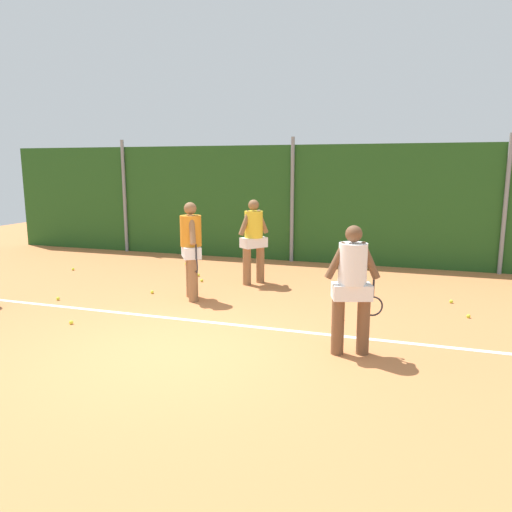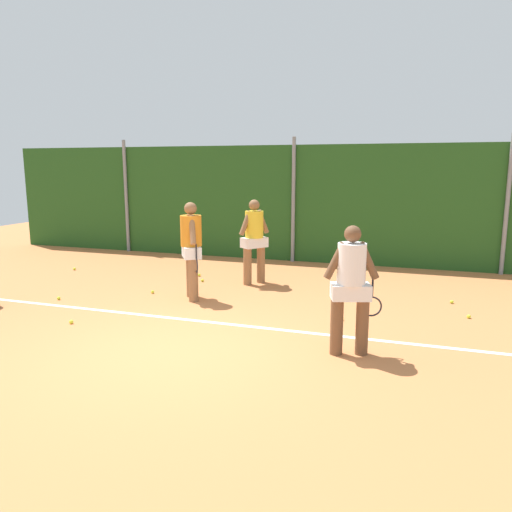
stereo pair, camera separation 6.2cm
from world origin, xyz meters
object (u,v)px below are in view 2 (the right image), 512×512
(tennis_ball_6, at_px, (187,264))
(tennis_ball_0, at_px, (469,317))
(player_backcourt_far, at_px, (254,237))
(tennis_ball_7, at_px, (202,280))
(tennis_ball_9, at_px, (342,318))
(tennis_ball_2, at_px, (199,275))
(tennis_ball_1, at_px, (153,292))
(player_foreground_near, at_px, (351,283))
(tennis_ball_4, at_px, (452,302))
(tennis_ball_5, at_px, (71,322))
(tennis_ball_3, at_px, (74,269))
(tennis_ball_8, at_px, (59,298))
(player_midcourt, at_px, (191,245))

(tennis_ball_6, bearing_deg, tennis_ball_0, -21.56)
(player_backcourt_far, xyz_separation_m, tennis_ball_7, (-1.15, -0.22, -1.00))
(tennis_ball_7, distance_m, tennis_ball_9, 3.82)
(tennis_ball_0, height_order, tennis_ball_2, same)
(tennis_ball_1, bearing_deg, player_foreground_near, -25.39)
(tennis_ball_4, height_order, tennis_ball_9, same)
(tennis_ball_0, relative_size, tennis_ball_5, 1.00)
(tennis_ball_3, bearing_deg, tennis_ball_1, -24.61)
(player_foreground_near, xyz_separation_m, tennis_ball_6, (-4.85, 4.84, -0.96))
(player_foreground_near, relative_size, tennis_ball_8, 26.99)
(tennis_ball_2, relative_size, tennis_ball_3, 1.00)
(tennis_ball_1, relative_size, tennis_ball_9, 1.00)
(player_backcourt_far, relative_size, tennis_ball_6, 27.88)
(tennis_ball_0, relative_size, tennis_ball_6, 1.00)
(player_midcourt, height_order, tennis_ball_7, player_midcourt)
(tennis_ball_0, bearing_deg, tennis_ball_9, -158.76)
(tennis_ball_0, distance_m, tennis_ball_5, 6.65)
(player_foreground_near, xyz_separation_m, tennis_ball_2, (-3.99, 3.73, -0.96))
(tennis_ball_1, bearing_deg, tennis_ball_8, -145.84)
(tennis_ball_7, bearing_deg, tennis_ball_4, -1.33)
(tennis_ball_4, relative_size, tennis_ball_9, 1.00)
(tennis_ball_3, bearing_deg, tennis_ball_4, -1.62)
(tennis_ball_4, distance_m, tennis_ball_6, 6.57)
(tennis_ball_7, bearing_deg, tennis_ball_2, 122.19)
(tennis_ball_4, relative_size, tennis_ball_8, 1.00)
(tennis_ball_8, relative_size, tennis_ball_9, 1.00)
(tennis_ball_8, bearing_deg, tennis_ball_4, 16.46)
(tennis_ball_2, distance_m, tennis_ball_8, 3.21)
(player_foreground_near, relative_size, tennis_ball_7, 26.99)
(tennis_ball_5, xyz_separation_m, tennis_ball_9, (4.18, 1.58, 0.00))
(tennis_ball_4, bearing_deg, tennis_ball_8, -163.54)
(tennis_ball_3, xyz_separation_m, tennis_ball_9, (6.91, -1.92, 0.00))
(player_foreground_near, relative_size, tennis_ball_2, 26.99)
(tennis_ball_2, height_order, tennis_ball_7, same)
(player_midcourt, xyz_separation_m, tennis_ball_2, (-0.71, 1.83, -1.02))
(player_foreground_near, relative_size, tennis_ball_0, 26.99)
(player_midcourt, distance_m, tennis_ball_9, 3.16)
(tennis_ball_2, xyz_separation_m, tennis_ball_5, (-0.51, -3.85, 0.00))
(player_foreground_near, height_order, player_backcourt_far, player_backcourt_far)
(player_foreground_near, height_order, tennis_ball_8, player_foreground_near)
(tennis_ball_0, bearing_deg, tennis_ball_8, -170.51)
(tennis_ball_2, bearing_deg, tennis_ball_4, -6.17)
(player_foreground_near, height_order, tennis_ball_4, player_foreground_near)
(player_backcourt_far, bearing_deg, tennis_ball_0, -69.68)
(player_midcourt, height_order, tennis_ball_0, player_midcourt)
(tennis_ball_0, distance_m, tennis_ball_2, 5.90)
(player_foreground_near, distance_m, tennis_ball_4, 3.60)
(tennis_ball_4, relative_size, tennis_ball_6, 1.00)
(tennis_ball_4, height_order, tennis_ball_6, same)
(tennis_ball_0, relative_size, tennis_ball_9, 1.00)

